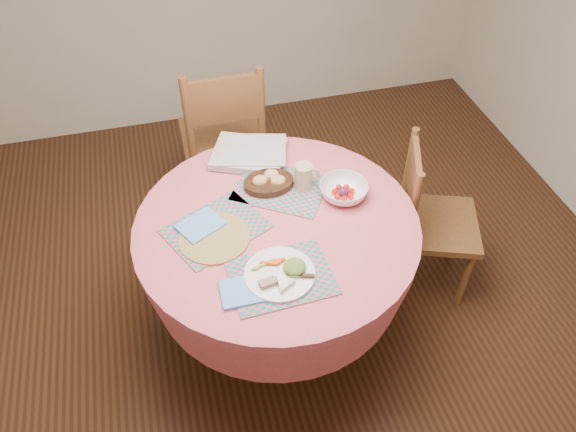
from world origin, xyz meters
name	(u,v)px	position (x,y,z in m)	size (l,w,h in m)	color
ground	(279,323)	(0.00, 0.00, 0.00)	(4.00, 4.00, 0.00)	#331C0F
room_envelope	(272,4)	(0.00, 0.00, 1.71)	(4.01, 4.01, 2.71)	silver
dining_table	(277,253)	(0.00, 0.00, 0.56)	(1.24, 1.24, 0.75)	#C55C64
chair_right	(430,218)	(0.83, 0.11, 0.46)	(0.51, 0.52, 0.89)	brown
chair_back	(224,136)	(-0.07, 0.97, 0.53)	(0.48, 0.46, 1.03)	brown
placemat_front	(281,277)	(-0.06, -0.30, 0.75)	(0.40, 0.30, 0.01)	#178373
placemat_left	(216,229)	(-0.26, 0.03, 0.75)	(0.40, 0.30, 0.01)	#178373
placemat_back	(280,188)	(0.07, 0.21, 0.75)	(0.40, 0.30, 0.01)	#178373
wicker_trivet	(214,238)	(-0.28, -0.02, 0.76)	(0.30, 0.30, 0.01)	olive
napkin_near	(244,291)	(-0.21, -0.33, 0.76)	(0.18, 0.14, 0.01)	#609CF8
napkin_far	(201,226)	(-0.32, 0.05, 0.76)	(0.18, 0.14, 0.01)	#609CF8
dinner_plate	(282,273)	(-0.05, -0.29, 0.77)	(0.28, 0.28, 0.05)	white
bread_bowl	(269,181)	(0.02, 0.24, 0.78)	(0.23, 0.23, 0.08)	black
latte_mug	(304,176)	(0.18, 0.19, 0.82)	(0.12, 0.08, 0.12)	tan
fruit_bowl	(344,191)	(0.33, 0.09, 0.78)	(0.23, 0.23, 0.07)	white
newspaper_stack	(249,153)	(-0.02, 0.47, 0.78)	(0.42, 0.39, 0.04)	silver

